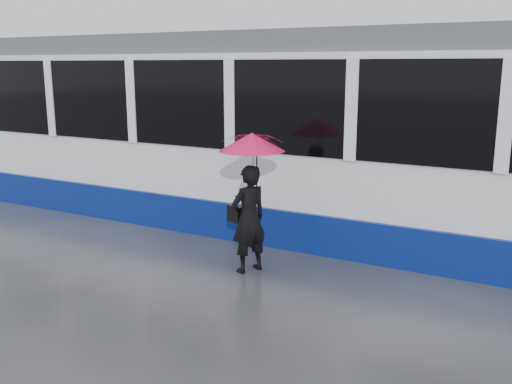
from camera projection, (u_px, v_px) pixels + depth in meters
The scene contains 6 objects.
ground at pixel (171, 260), 8.45m from camera, with size 90.00×90.00×0.00m, color #2A2A2F.
rails at pixel (253, 220), 10.58m from camera, with size 34.00×1.51×0.02m.
tram at pixel (408, 142), 8.91m from camera, with size 26.00×2.56×3.35m.
woman at pixel (249, 219), 7.83m from camera, with size 0.55×0.36×1.50m, color black.
umbrella at pixel (252, 155), 7.61m from camera, with size 1.17×1.17×1.01m.
handbag at pixel (236, 214), 7.94m from camera, with size 0.29×0.22×0.41m.
Camera 1 is at (5.00, -6.40, 2.82)m, focal length 40.00 mm.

